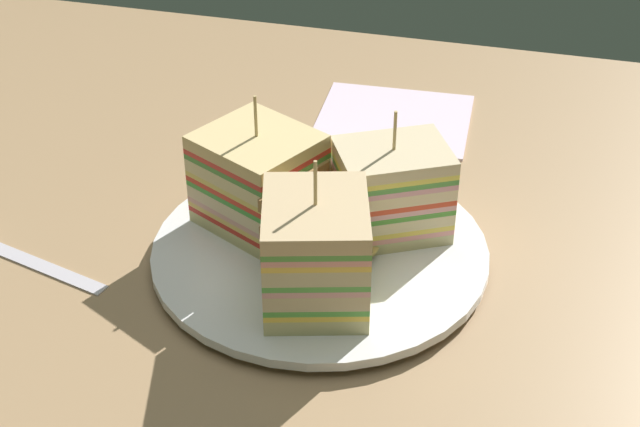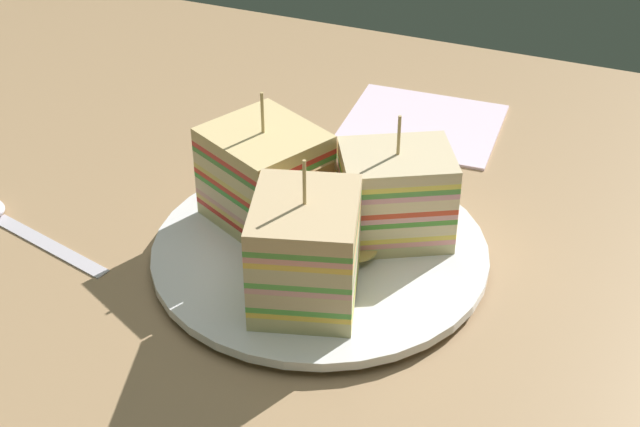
{
  "view_description": "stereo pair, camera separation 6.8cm",
  "coord_description": "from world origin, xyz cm",
  "views": [
    {
      "loc": [
        -14.54,
        54.34,
        42.75
      ],
      "look_at": [
        0.0,
        0.0,
        4.3
      ],
      "focal_mm": 53.08,
      "sensor_mm": 36.0,
      "label": 1
    },
    {
      "loc": [
        -21.0,
        52.19,
        42.75
      ],
      "look_at": [
        0.0,
        0.0,
        4.3
      ],
      "focal_mm": 53.08,
      "sensor_mm": 36.0,
      "label": 2
    }
  ],
  "objects": [
    {
      "name": "spoon",
      "position": [
        25.11,
        4.6,
        0.39
      ],
      "size": [
        15.36,
        5.76,
        1.0
      ],
      "rotation": [
        0.0,
        0.0,
        6.02
      ],
      "color": "silver",
      "rests_on": "ground_plane"
    },
    {
      "name": "napkin",
      "position": [
        -1.05,
        -22.83,
        0.25
      ],
      "size": [
        14.57,
        12.88,
        0.5
      ],
      "primitive_type": "cube",
      "rotation": [
        0.0,
        0.0,
        0.05
      ],
      "color": "silver",
      "rests_on": "ground_plane"
    },
    {
      "name": "salad_garnish",
      "position": [
        1.76,
        -8.11,
        1.89
      ],
      "size": [
        6.34,
        6.35,
        1.55
      ],
      "color": "#417E3F",
      "rests_on": "plate"
    },
    {
      "name": "chip_pile",
      "position": [
        -1.17,
        0.78,
        2.7
      ],
      "size": [
        6.97,
        7.01,
        3.6
      ],
      "color": "#E6D073",
      "rests_on": "plate"
    },
    {
      "name": "sandwich_wedge_0",
      "position": [
        -4.48,
        -3.59,
        4.78
      ],
      "size": [
        9.93,
        9.07,
        10.07
      ],
      "rotation": [
        0.0,
        0.0,
        6.77
      ],
      "color": "#D1C186",
      "rests_on": "plate"
    },
    {
      "name": "sandwich_wedge_2",
      "position": [
        -1.19,
        5.6,
        5.12
      ],
      "size": [
        8.82,
        9.64,
        10.92
      ],
      "rotation": [
        0.0,
        0.0,
        11.27
      ],
      "color": "#D2C584",
      "rests_on": "plate"
    },
    {
      "name": "ground_plane",
      "position": [
        0.0,
        0.0,
        -0.9
      ],
      "size": [
        127.49,
        83.5,
        1.8
      ],
      "primitive_type": "cube",
      "color": "#A6815A"
    },
    {
      "name": "plate",
      "position": [
        0.0,
        0.0,
        0.79
      ],
      "size": [
        24.9,
        24.9,
        1.3
      ],
      "color": "white",
      "rests_on": "ground_plane"
    },
    {
      "name": "sandwich_wedge_1",
      "position": [
        5.31,
        -2.17,
        5.0
      ],
      "size": [
        10.47,
        10.12,
        10.66
      ],
      "rotation": [
        0.0,
        0.0,
        8.96
      ],
      "color": "beige",
      "rests_on": "plate"
    }
  ]
}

